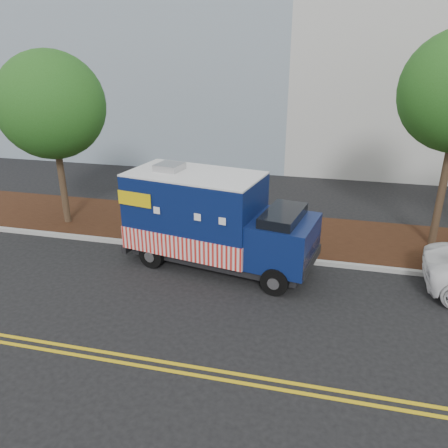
# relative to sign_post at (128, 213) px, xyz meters

# --- Properties ---
(ground) EXTENTS (120.00, 120.00, 0.00)m
(ground) POSITION_rel_sign_post_xyz_m (2.59, -1.55, -1.20)
(ground) COLOR black
(ground) RESTS_ON ground
(curb) EXTENTS (120.00, 0.18, 0.15)m
(curb) POSITION_rel_sign_post_xyz_m (2.59, -0.15, -1.12)
(curb) COLOR #9E9E99
(curb) RESTS_ON ground
(mulch_strip) EXTENTS (120.00, 4.00, 0.15)m
(mulch_strip) POSITION_rel_sign_post_xyz_m (2.59, 1.95, -1.12)
(mulch_strip) COLOR black
(mulch_strip) RESTS_ON ground
(centerline_near) EXTENTS (120.00, 0.10, 0.01)m
(centerline_near) POSITION_rel_sign_post_xyz_m (2.59, -6.00, -1.19)
(centerline_near) COLOR gold
(centerline_near) RESTS_ON ground
(centerline_far) EXTENTS (120.00, 0.10, 0.01)m
(centerline_far) POSITION_rel_sign_post_xyz_m (2.59, -6.25, -1.19)
(centerline_far) COLOR gold
(centerline_far) RESTS_ON ground
(tree_a) EXTENTS (3.98, 3.98, 6.78)m
(tree_a) POSITION_rel_sign_post_xyz_m (-3.25, 1.06, 3.58)
(tree_a) COLOR #38281C
(tree_a) RESTS_ON ground
(sign_post) EXTENTS (0.06, 0.06, 2.40)m
(sign_post) POSITION_rel_sign_post_xyz_m (0.00, 0.00, 0.00)
(sign_post) COLOR #473828
(sign_post) RESTS_ON ground
(food_truck) EXTENTS (6.56, 3.40, 3.30)m
(food_truck) POSITION_rel_sign_post_xyz_m (3.36, -0.89, 0.29)
(food_truck) COLOR black
(food_truck) RESTS_ON ground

